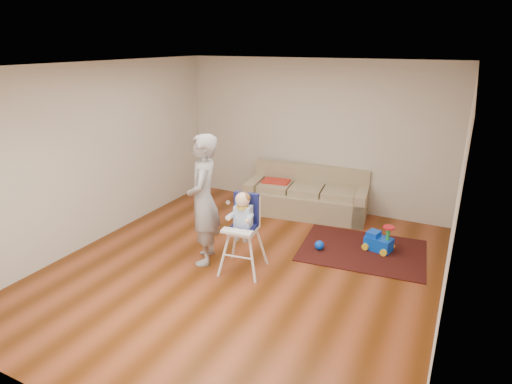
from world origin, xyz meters
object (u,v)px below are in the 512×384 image
at_px(sofa, 307,192).
at_px(high_chair, 243,234).
at_px(toy_ball, 319,245).
at_px(adult, 203,200).
at_px(ride_on_toy, 379,237).
at_px(side_table, 268,190).

relative_size(sofa, high_chair, 1.96).
bearing_deg(toy_ball, sofa, 117.93).
xyz_separation_m(sofa, adult, (-0.67, -2.31, 0.50)).
height_order(sofa, adult, adult).
bearing_deg(sofa, adult, -113.55).
bearing_deg(sofa, ride_on_toy, -38.97).
bearing_deg(adult, sofa, 138.97).
distance_m(sofa, high_chair, 2.33).
relative_size(ride_on_toy, adult, 0.23).
bearing_deg(side_table, toy_ball, -44.86).
bearing_deg(sofa, toy_ball, -69.43).
height_order(toy_ball, high_chair, high_chair).
height_order(ride_on_toy, adult, adult).
distance_m(sofa, adult, 2.46).
bearing_deg(toy_ball, side_table, 135.14).
bearing_deg(adult, high_chair, 64.04).
bearing_deg(ride_on_toy, adult, -133.02).
xyz_separation_m(sofa, side_table, (-0.87, 0.25, -0.19)).
height_order(ride_on_toy, toy_ball, ride_on_toy).
bearing_deg(side_table, high_chair, -72.43).
height_order(side_table, high_chair, high_chair).
height_order(high_chair, adult, adult).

